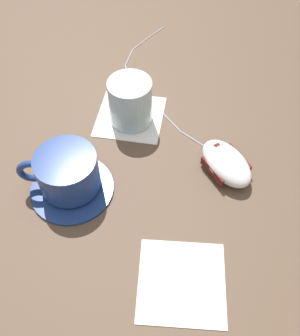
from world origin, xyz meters
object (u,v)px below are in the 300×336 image
Objects in this scene: saucer at (72,188)px; computer_mouse at (226,163)px; coffee_cup at (66,172)px; drinking_glass at (130,102)px.

saucer is 0.24m from computer_mouse.
computer_mouse reaches higher than saucer.
computer_mouse is (-0.20, -0.13, -0.02)m from coffee_cup.
coffee_cup is at bearing 82.64° from drinking_glass.
saucer is at bearing 145.11° from coffee_cup.
coffee_cup is 0.17m from drinking_glass.
coffee_cup is 0.24m from computer_mouse.
coffee_cup is (0.01, -0.00, 0.03)m from saucer.
coffee_cup is 1.41× the size of drinking_glass.
coffee_cup is 0.99× the size of computer_mouse.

